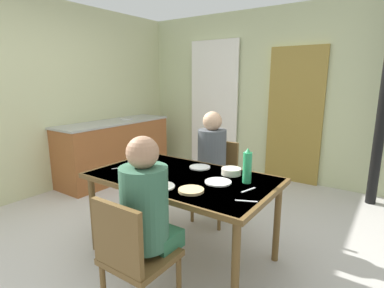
# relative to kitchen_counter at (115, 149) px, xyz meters

# --- Properties ---
(ground_plane) EXTENTS (6.88, 6.88, 0.00)m
(ground_plane) POSITION_rel_kitchen_counter_xyz_m (1.78, -1.16, -0.45)
(ground_plane) COLOR #BBB6AF
(wall_back) EXTENTS (4.41, 0.10, 2.58)m
(wall_back) POSITION_rel_kitchen_counter_xyz_m (1.78, 1.48, 0.84)
(wall_back) COLOR #BCC394
(wall_back) RESTS_ON ground_plane
(wall_left) EXTENTS (0.10, 3.97, 2.58)m
(wall_left) POSITION_rel_kitchen_counter_xyz_m (-0.33, -0.50, 0.84)
(wall_left) COLOR #C0C292
(wall_left) RESTS_ON ground_plane
(door_wooden) EXTENTS (0.80, 0.05, 2.00)m
(door_wooden) POSITION_rel_kitchen_counter_xyz_m (2.36, 1.40, 0.55)
(door_wooden) COLOR olive
(door_wooden) RESTS_ON ground_plane
(stove_pipe_column) EXTENTS (0.12, 0.12, 2.58)m
(stove_pipe_column) POSITION_rel_kitchen_counter_xyz_m (3.46, 1.13, 0.84)
(stove_pipe_column) COLOR black
(stove_pipe_column) RESTS_ON ground_plane
(curtain_panel) EXTENTS (0.90, 0.03, 2.17)m
(curtain_panel) POSITION_rel_kitchen_counter_xyz_m (0.98, 1.38, 0.63)
(curtain_panel) COLOR white
(curtain_panel) RESTS_ON ground_plane
(kitchen_counter) EXTENTS (0.61, 1.87, 0.91)m
(kitchen_counter) POSITION_rel_kitchen_counter_xyz_m (0.00, 0.00, 0.00)
(kitchen_counter) COLOR #94532A
(kitchen_counter) RESTS_ON ground_plane
(dining_table) EXTENTS (1.57, 0.92, 0.74)m
(dining_table) POSITION_rel_kitchen_counter_xyz_m (2.18, -1.14, 0.22)
(dining_table) COLOR brown
(dining_table) RESTS_ON ground_plane
(chair_near_diner) EXTENTS (0.40, 0.40, 0.87)m
(chair_near_diner) POSITION_rel_kitchen_counter_xyz_m (2.40, -1.96, 0.05)
(chair_near_diner) COLOR brown
(chair_near_diner) RESTS_ON ground_plane
(chair_far_diner) EXTENTS (0.40, 0.40, 0.87)m
(chair_far_diner) POSITION_rel_kitchen_counter_xyz_m (2.06, -0.33, 0.05)
(chair_far_diner) COLOR brown
(chair_far_diner) RESTS_ON ground_plane
(person_near_diner) EXTENTS (0.30, 0.37, 0.77)m
(person_near_diner) POSITION_rel_kitchen_counter_xyz_m (2.40, -1.82, 0.33)
(person_near_diner) COLOR #2E6846
(person_near_diner) RESTS_ON ground_plane
(person_far_diner) EXTENTS (0.30, 0.37, 0.77)m
(person_far_diner) POSITION_rel_kitchen_counter_xyz_m (2.06, -0.47, 0.33)
(person_far_diner) COLOR #484F58
(person_far_diner) RESTS_ON ground_plane
(water_bottle_green_near) EXTENTS (0.07, 0.07, 0.28)m
(water_bottle_green_near) POSITION_rel_kitchen_counter_xyz_m (2.70, -0.99, 0.42)
(water_bottle_green_near) COLOR #2BA25E
(water_bottle_green_near) RESTS_ON dining_table
(serving_bowl_center) EXTENTS (0.17, 0.17, 0.05)m
(serving_bowl_center) POSITION_rel_kitchen_counter_xyz_m (2.50, -0.87, 0.32)
(serving_bowl_center) COLOR #EBE3C7
(serving_bowl_center) RESTS_ON dining_table
(dinner_plate_near_left) EXTENTS (0.19, 0.19, 0.01)m
(dinner_plate_near_left) POSITION_rel_kitchen_counter_xyz_m (2.17, -0.87, 0.30)
(dinner_plate_near_left) COLOR white
(dinner_plate_near_left) RESTS_ON dining_table
(dinner_plate_near_right) EXTENTS (0.22, 0.22, 0.01)m
(dinner_plate_near_right) POSITION_rel_kitchen_counter_xyz_m (1.97, -1.28, 0.30)
(dinner_plate_near_right) COLOR white
(dinner_plate_near_right) RESTS_ON dining_table
(dinner_plate_far_center) EXTENTS (0.21, 0.21, 0.01)m
(dinner_plate_far_center) POSITION_rel_kitchen_counter_xyz_m (2.21, -1.45, 0.30)
(dinner_plate_far_center) COLOR white
(dinner_plate_far_center) RESTS_ON dining_table
(dinner_plate_far_side) EXTENTS (0.21, 0.21, 0.01)m
(dinner_plate_far_side) POSITION_rel_kitchen_counter_xyz_m (2.51, -1.12, 0.30)
(dinner_plate_far_side) COLOR white
(dinner_plate_far_side) RESTS_ON dining_table
(drinking_glass_by_near_diner) EXTENTS (0.06, 0.06, 0.10)m
(drinking_glass_by_near_diner) POSITION_rel_kitchen_counter_xyz_m (1.53, -1.12, 0.34)
(drinking_glass_by_near_diner) COLOR silver
(drinking_glass_by_near_diner) RESTS_ON dining_table
(bread_plate_sliced) EXTENTS (0.19, 0.19, 0.02)m
(bread_plate_sliced) POSITION_rel_kitchen_counter_xyz_m (2.45, -1.40, 0.30)
(bread_plate_sliced) COLOR #DBB77A
(bread_plate_sliced) RESTS_ON dining_table
(cutlery_knife_near) EXTENTS (0.06, 0.15, 0.00)m
(cutlery_knife_near) POSITION_rel_kitchen_counter_xyz_m (2.78, -1.13, 0.29)
(cutlery_knife_near) COLOR silver
(cutlery_knife_near) RESTS_ON dining_table
(cutlery_fork_near) EXTENTS (0.10, 0.13, 0.00)m
(cutlery_fork_near) POSITION_rel_kitchen_counter_xyz_m (1.58, -1.30, 0.29)
(cutlery_fork_near) COLOR silver
(cutlery_fork_near) RESTS_ON dining_table
(cutlery_knife_far) EXTENTS (0.14, 0.08, 0.00)m
(cutlery_knife_far) POSITION_rel_kitchen_counter_xyz_m (2.85, -1.33, 0.29)
(cutlery_knife_far) COLOR silver
(cutlery_knife_far) RESTS_ON dining_table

